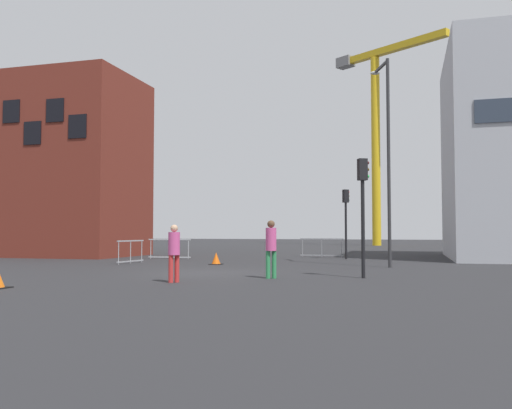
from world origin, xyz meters
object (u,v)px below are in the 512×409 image
(pedestrian_walking, at_px, (271,244))
(traffic_cone_striped, at_px, (216,259))
(traffic_light_far, at_px, (363,197))
(construction_crane, at_px, (377,117))
(streetlamp_tall, at_px, (387,146))
(pedestrian_waiting, at_px, (174,249))
(traffic_light_island, at_px, (346,212))

(pedestrian_walking, height_order, traffic_cone_striped, pedestrian_walking)
(traffic_light_far, bearing_deg, construction_crane, 92.39)
(streetlamp_tall, height_order, traffic_light_far, streetlamp_tall)
(pedestrian_waiting, bearing_deg, streetlamp_tall, 56.23)
(construction_crane, bearing_deg, streetlamp_tall, -86.27)
(streetlamp_tall, height_order, traffic_light_island, streetlamp_tall)
(traffic_light_island, relative_size, pedestrian_waiting, 2.21)
(traffic_cone_striped, bearing_deg, construction_crane, 81.24)
(pedestrian_walking, bearing_deg, traffic_light_island, 85.55)
(streetlamp_tall, distance_m, traffic_cone_striped, 8.98)
(streetlamp_tall, bearing_deg, traffic_light_far, -95.70)
(streetlamp_tall, relative_size, traffic_cone_striped, 16.15)
(traffic_light_far, bearing_deg, pedestrian_waiting, -150.15)
(pedestrian_walking, bearing_deg, traffic_light_far, 17.96)
(pedestrian_waiting, bearing_deg, traffic_light_far, 29.85)
(pedestrian_waiting, bearing_deg, traffic_cone_striped, 101.60)
(construction_crane, bearing_deg, traffic_cone_striped, -98.76)
(streetlamp_tall, distance_m, pedestrian_walking, 8.44)
(pedestrian_waiting, height_order, traffic_cone_striped, pedestrian_waiting)
(streetlamp_tall, height_order, traffic_cone_striped, streetlamp_tall)
(traffic_light_far, height_order, traffic_cone_striped, traffic_light_far)
(traffic_light_far, distance_m, traffic_cone_striped, 9.18)
(construction_crane, relative_size, streetlamp_tall, 2.36)
(traffic_light_island, distance_m, traffic_light_far, 11.91)
(traffic_light_island, bearing_deg, traffic_light_far, -81.10)
(construction_crane, relative_size, pedestrian_waiting, 12.21)
(streetlamp_tall, relative_size, pedestrian_waiting, 5.18)
(traffic_light_island, xyz_separation_m, pedestrian_walking, (-0.99, -12.68, -1.44))
(traffic_light_far, bearing_deg, traffic_light_island, 98.90)
(construction_crane, bearing_deg, pedestrian_waiting, -94.76)
(traffic_cone_striped, bearing_deg, traffic_light_island, 50.71)
(streetlamp_tall, xyz_separation_m, pedestrian_walking, (-3.40, -6.60, -4.01))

